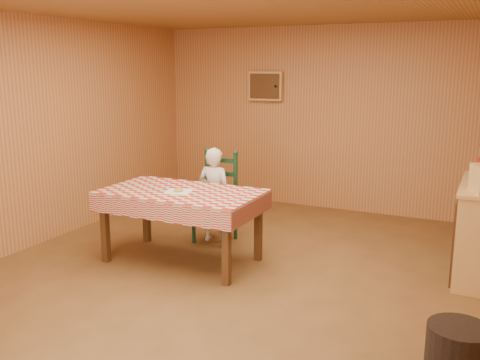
# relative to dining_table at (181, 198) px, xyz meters

# --- Properties ---
(ground) EXTENTS (6.00, 6.00, 0.00)m
(ground) POSITION_rel_dining_table_xyz_m (0.69, -0.21, -0.69)
(ground) COLOR brown
(ground) RESTS_ON ground
(cabin_walls) EXTENTS (5.10, 6.05, 2.65)m
(cabin_walls) POSITION_rel_dining_table_xyz_m (0.68, 0.32, 1.14)
(cabin_walls) COLOR #BC7B44
(cabin_walls) RESTS_ON ground
(dining_table) EXTENTS (1.66, 0.96, 0.77)m
(dining_table) POSITION_rel_dining_table_xyz_m (0.00, 0.00, 0.00)
(dining_table) COLOR #502F15
(dining_table) RESTS_ON ground
(ladder_chair) EXTENTS (0.44, 0.40, 1.08)m
(ladder_chair) POSITION_rel_dining_table_xyz_m (-0.00, 0.79, -0.18)
(ladder_chair) COLOR black
(ladder_chair) RESTS_ON ground
(seated_child) EXTENTS (0.41, 0.27, 1.12)m
(seated_child) POSITION_rel_dining_table_xyz_m (0.00, 0.73, -0.13)
(seated_child) COLOR white
(seated_child) RESTS_ON ground
(napkin) EXTENTS (0.32, 0.32, 0.00)m
(napkin) POSITION_rel_dining_table_xyz_m (0.00, -0.05, 0.08)
(napkin) COLOR white
(napkin) RESTS_ON dining_table
(donut) EXTENTS (0.12, 0.12, 0.03)m
(donut) POSITION_rel_dining_table_xyz_m (0.00, -0.05, 0.10)
(donut) COLOR gold
(donut) RESTS_ON napkin
(storage_bin) EXTENTS (0.52, 0.52, 0.41)m
(storage_bin) POSITION_rel_dining_table_xyz_m (2.81, -1.16, -0.48)
(storage_bin) COLOR black
(storage_bin) RESTS_ON ground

